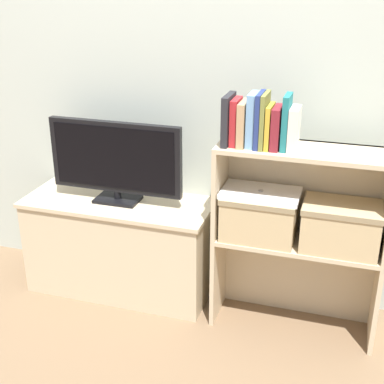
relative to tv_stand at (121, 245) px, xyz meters
name	(u,v)px	position (x,y,z in m)	size (l,w,h in m)	color
ground_plane	(184,320)	(0.41, -0.18, -0.25)	(16.00, 16.00, 0.00)	brown
wall_back	(209,58)	(0.41, 0.22, 0.95)	(10.00, 0.05, 2.40)	#B2BCB2
tv_stand	(121,245)	(0.00, 0.00, 0.00)	(0.96, 0.39, 0.51)	#CCB793
tv	(115,160)	(0.00, 0.00, 0.47)	(0.68, 0.14, 0.41)	black
bookshelf_lower_tier	(296,268)	(0.91, 0.00, 0.03)	(0.75, 0.26, 0.45)	#CCB793
bookshelf_upper_tier	(304,181)	(0.91, 0.00, 0.47)	(0.75, 0.26, 0.44)	#CCB793
book_charcoal	(228,119)	(0.58, -0.08, 0.74)	(0.03, 0.16, 0.21)	#232328
book_crimson	(236,122)	(0.61, -0.08, 0.73)	(0.03, 0.12, 0.20)	#B22328
book_tan	(243,123)	(0.64, -0.08, 0.73)	(0.03, 0.15, 0.19)	tan
book_skyblue	(252,120)	(0.68, -0.08, 0.75)	(0.03, 0.12, 0.23)	#709ECC
book_navy	(260,120)	(0.71, -0.08, 0.75)	(0.02, 0.14, 0.23)	navy
book_olive	(265,120)	(0.73, -0.08, 0.75)	(0.02, 0.15, 0.23)	olive
book_mustard	(269,126)	(0.75, -0.08, 0.72)	(0.02, 0.14, 0.18)	gold
book_maroon	(277,128)	(0.79, -0.08, 0.72)	(0.03, 0.14, 0.18)	maroon
book_teal	(286,122)	(0.82, -0.08, 0.75)	(0.03, 0.12, 0.23)	#1E7075
book_ivory	(294,129)	(0.86, -0.08, 0.72)	(0.04, 0.13, 0.18)	silver
storage_basket_left	(260,214)	(0.73, -0.07, 0.31)	(0.33, 0.23, 0.21)	tan
storage_basket_right	(341,225)	(1.09, -0.07, 0.31)	(0.33, 0.23, 0.21)	tan
laptop	(261,193)	(0.73, -0.07, 0.42)	(0.35, 0.21, 0.02)	white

